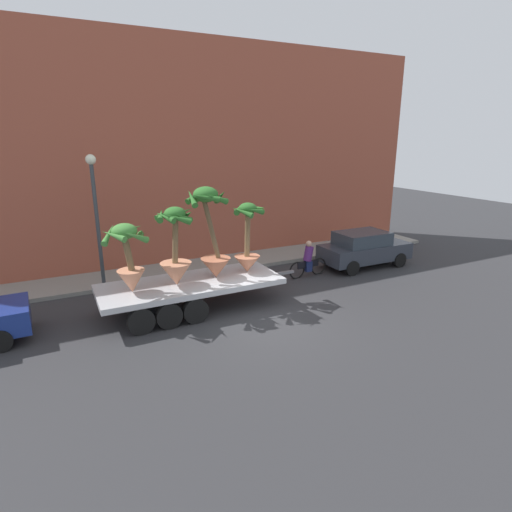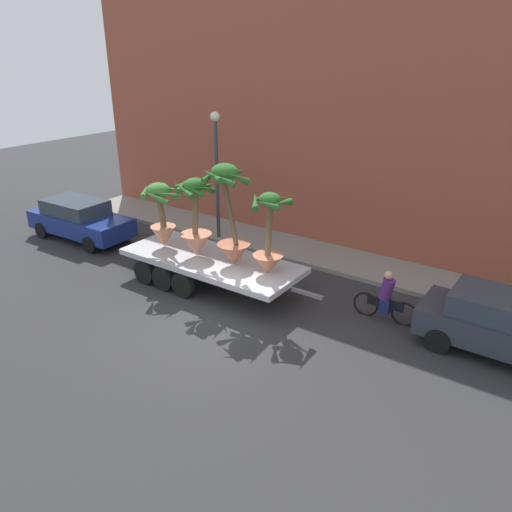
% 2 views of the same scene
% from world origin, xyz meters
% --- Properties ---
extents(ground_plane, '(60.00, 60.00, 0.00)m').
position_xyz_m(ground_plane, '(0.00, 0.00, 0.00)').
color(ground_plane, '#2D2D30').
extents(sidewalk, '(24.00, 2.20, 0.15)m').
position_xyz_m(sidewalk, '(0.00, 6.10, 0.07)').
color(sidewalk, gray).
rests_on(sidewalk, ground).
extents(building_facade, '(24.00, 1.20, 9.60)m').
position_xyz_m(building_facade, '(0.00, 7.80, 4.80)').
color(building_facade, '#9E4C38').
rests_on(building_facade, ground).
extents(flatbed_trailer, '(6.93, 2.38, 0.98)m').
position_xyz_m(flatbed_trailer, '(-2.05, 1.99, 0.77)').
color(flatbed_trailer, '#B7BABF').
rests_on(flatbed_trailer, ground).
extents(potted_palm_rear, '(1.30, 1.31, 2.52)m').
position_xyz_m(potted_palm_rear, '(-2.27, 1.90, 2.06)').
color(potted_palm_rear, tan).
rests_on(potted_palm_rear, flatbed_trailer).
extents(potted_palm_middle, '(1.41, 1.37, 3.07)m').
position_xyz_m(potted_palm_middle, '(-1.01, 2.01, 2.41)').
color(potted_palm_middle, '#B26647').
rests_on(potted_palm_middle, flatbed_trailer).
extents(potted_palm_front, '(1.20, 1.15, 2.45)m').
position_xyz_m(potted_palm_front, '(0.32, 2.08, 2.04)').
color(potted_palm_front, '#C17251').
rests_on(potted_palm_front, flatbed_trailer).
extents(potted_palm_extra, '(1.39, 1.39, 2.15)m').
position_xyz_m(potted_palm_extra, '(-3.73, 1.87, 2.07)').
color(potted_palm_extra, tan).
rests_on(potted_palm_extra, flatbed_trailer).
extents(cyclist, '(1.84, 0.37, 1.54)m').
position_xyz_m(cyclist, '(3.57, 3.10, 0.67)').
color(cyclist, black).
rests_on(cyclist, ground).
extents(parked_car, '(4.04, 1.83, 1.58)m').
position_xyz_m(parked_car, '(6.52, 3.14, 0.82)').
color(parked_car, '#2D333D').
rests_on(parked_car, ground).
extents(street_lamp, '(0.36, 0.36, 4.83)m').
position_xyz_m(street_lamp, '(-4.16, 5.30, 3.23)').
color(street_lamp, '#383D42').
rests_on(street_lamp, sidewalk).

